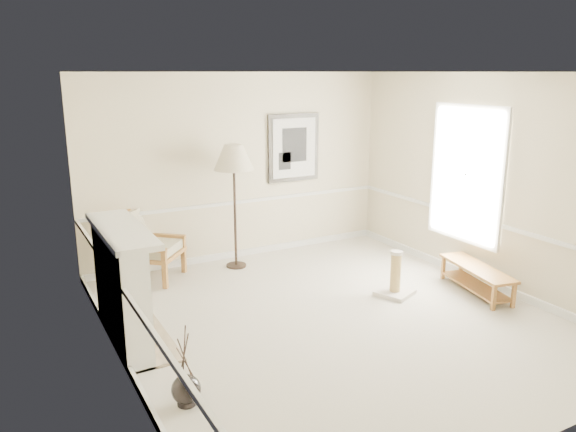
# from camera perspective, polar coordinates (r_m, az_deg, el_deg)

# --- Properties ---
(ground) EXTENTS (5.50, 5.50, 0.00)m
(ground) POSITION_cam_1_polar(r_m,az_deg,el_deg) (6.93, 4.66, -10.35)
(ground) COLOR silver
(ground) RESTS_ON ground
(room) EXTENTS (5.04, 5.54, 2.92)m
(room) POSITION_cam_1_polar(r_m,az_deg,el_deg) (6.52, 5.65, 5.24)
(room) COLOR beige
(room) RESTS_ON ground
(fireplace) EXTENTS (0.64, 1.64, 1.31)m
(fireplace) POSITION_cam_1_polar(r_m,az_deg,el_deg) (6.37, -16.46, -6.96)
(fireplace) COLOR white
(fireplace) RESTS_ON ground
(floor_vase) EXTENTS (0.27, 0.27, 0.78)m
(floor_vase) POSITION_cam_1_polar(r_m,az_deg,el_deg) (5.33, -10.31, -17.01)
(floor_vase) COLOR black
(floor_vase) RESTS_ON ground
(armchair) EXTENTS (1.09, 1.08, 0.99)m
(armchair) POSITION_cam_1_polar(r_m,az_deg,el_deg) (8.29, -14.35, -2.63)
(armchair) COLOR #A76736
(armchair) RESTS_ON ground
(floor_lamp) EXTENTS (0.62, 0.62, 1.88)m
(floor_lamp) POSITION_cam_1_polar(r_m,az_deg,el_deg) (8.29, -5.54, 5.61)
(floor_lamp) COLOR black
(floor_lamp) RESTS_ON ground
(bench) EXTENTS (0.64, 1.33, 0.36)m
(bench) POSITION_cam_1_polar(r_m,az_deg,el_deg) (8.01, 18.61, -5.73)
(bench) COLOR #A76736
(bench) RESTS_ON ground
(scratching_post) EXTENTS (0.56, 0.56, 0.61)m
(scratching_post) POSITION_cam_1_polar(r_m,az_deg,el_deg) (7.67, 10.83, -6.51)
(scratching_post) COLOR silver
(scratching_post) RESTS_ON ground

